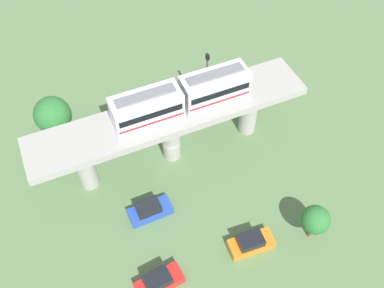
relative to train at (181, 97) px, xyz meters
name	(u,v)px	position (x,y,z in m)	size (l,w,h in m)	color
ground_plane	(172,154)	(0.00, 1.27, -8.34)	(120.00, 120.00, 0.00)	#5B7A4C
viaduct	(170,123)	(0.00, 1.27, -3.15)	(5.20, 28.00, 6.81)	#A8A59E
train	(181,97)	(0.00, 0.00, 0.00)	(2.64, 13.55, 3.24)	silver
parked_car_orange	(251,243)	(-12.87, -1.37, -7.60)	(2.12, 4.33, 1.76)	orange
parked_car_red	(159,282)	(-12.87, 7.68, -7.60)	(2.22, 4.36, 1.76)	red
parked_car_blue	(150,210)	(-5.93, 5.97, -7.60)	(1.88, 4.23, 1.76)	#284CB7
tree_near_viaduct	(52,115)	(7.63, 11.80, -4.96)	(3.96, 3.96, 5.37)	brown
tree_mid_lot	(315,220)	(-14.06, -7.02, -5.39)	(2.67, 2.67, 4.32)	brown
signal_post	(207,85)	(3.40, -4.28, -3.12)	(0.44, 0.28, 9.41)	#4C4C51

